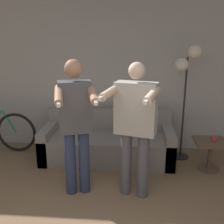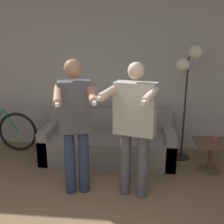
{
  "view_description": "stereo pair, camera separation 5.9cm",
  "coord_description": "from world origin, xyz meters",
  "px_view_note": "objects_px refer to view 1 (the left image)",
  "views": [
    {
      "loc": [
        0.49,
        -1.41,
        1.98
      ],
      "look_at": [
        0.2,
        2.11,
        0.97
      ],
      "focal_mm": 42.0,
      "sensor_mm": 36.0,
      "label": 1
    },
    {
      "loc": [
        0.54,
        -1.4,
        1.98
      ],
      "look_at": [
        0.2,
        2.11,
        0.97
      ],
      "focal_mm": 42.0,
      "sensor_mm": 36.0,
      "label": 2
    }
  ],
  "objects_px": {
    "person_right": "(135,122)",
    "side_table": "(211,149)",
    "cat": "(131,105)",
    "floor_lamp": "(187,70)",
    "couch": "(108,144)",
    "cup": "(214,138)",
    "person_left": "(76,121)"
  },
  "relations": [
    {
      "from": "person_right",
      "to": "cat",
      "type": "bearing_deg",
      "value": 108.01
    },
    {
      "from": "floor_lamp",
      "to": "side_table",
      "type": "xyz_separation_m",
      "value": [
        0.36,
        -0.41,
        -1.15
      ]
    },
    {
      "from": "person_left",
      "to": "cat",
      "type": "distance_m",
      "value": 1.51
    },
    {
      "from": "cat",
      "to": "person_right",
      "type": "bearing_deg",
      "value": -87.27
    },
    {
      "from": "person_right",
      "to": "couch",
      "type": "bearing_deg",
      "value": 128.04
    },
    {
      "from": "couch",
      "to": "side_table",
      "type": "height_order",
      "value": "couch"
    },
    {
      "from": "person_right",
      "to": "floor_lamp",
      "type": "height_order",
      "value": "floor_lamp"
    },
    {
      "from": "couch",
      "to": "person_left",
      "type": "relative_size",
      "value": 1.23
    },
    {
      "from": "person_right",
      "to": "cup",
      "type": "xyz_separation_m",
      "value": [
        1.21,
        0.81,
        -0.49
      ]
    },
    {
      "from": "person_right",
      "to": "floor_lamp",
      "type": "distance_m",
      "value": 1.52
    },
    {
      "from": "cat",
      "to": "floor_lamp",
      "type": "relative_size",
      "value": 0.22
    },
    {
      "from": "couch",
      "to": "person_right",
      "type": "relative_size",
      "value": 1.25
    },
    {
      "from": "couch",
      "to": "side_table",
      "type": "xyz_separation_m",
      "value": [
        1.6,
        -0.25,
        0.07
      ]
    },
    {
      "from": "floor_lamp",
      "to": "person_right",
      "type": "bearing_deg",
      "value": -124.01
    },
    {
      "from": "person_right",
      "to": "side_table",
      "type": "xyz_separation_m",
      "value": [
        1.17,
        0.79,
        -0.66
      ]
    },
    {
      "from": "person_left",
      "to": "cat",
      "type": "relative_size",
      "value": 4.15
    },
    {
      "from": "person_right",
      "to": "floor_lamp",
      "type": "relative_size",
      "value": 0.91
    },
    {
      "from": "cat",
      "to": "floor_lamp",
      "type": "xyz_separation_m",
      "value": [
        0.87,
        -0.15,
        0.64
      ]
    },
    {
      "from": "person_left",
      "to": "cat",
      "type": "bearing_deg",
      "value": 48.3
    },
    {
      "from": "person_right",
      "to": "cat",
      "type": "xyz_separation_m",
      "value": [
        -0.06,
        1.34,
        -0.15
      ]
    },
    {
      "from": "side_table",
      "to": "cup",
      "type": "height_order",
      "value": "cup"
    },
    {
      "from": "couch",
      "to": "cup",
      "type": "xyz_separation_m",
      "value": [
        1.65,
        -0.23,
        0.25
      ]
    },
    {
      "from": "floor_lamp",
      "to": "cup",
      "type": "distance_m",
      "value": 1.13
    },
    {
      "from": "couch",
      "to": "side_table",
      "type": "relative_size",
      "value": 4.39
    },
    {
      "from": "person_right",
      "to": "cup",
      "type": "relative_size",
      "value": 19.01
    },
    {
      "from": "cup",
      "to": "person_right",
      "type": "bearing_deg",
      "value": -146.39
    },
    {
      "from": "couch",
      "to": "cup",
      "type": "height_order",
      "value": "couch"
    },
    {
      "from": "cup",
      "to": "side_table",
      "type": "bearing_deg",
      "value": -160.51
    },
    {
      "from": "cup",
      "to": "cat",
      "type": "bearing_deg",
      "value": 157.13
    },
    {
      "from": "couch",
      "to": "cat",
      "type": "xyz_separation_m",
      "value": [
        0.37,
        0.3,
        0.59
      ]
    },
    {
      "from": "cat",
      "to": "person_left",
      "type": "bearing_deg",
      "value": -116.17
    },
    {
      "from": "person_left",
      "to": "cup",
      "type": "distance_m",
      "value": 2.16
    }
  ]
}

